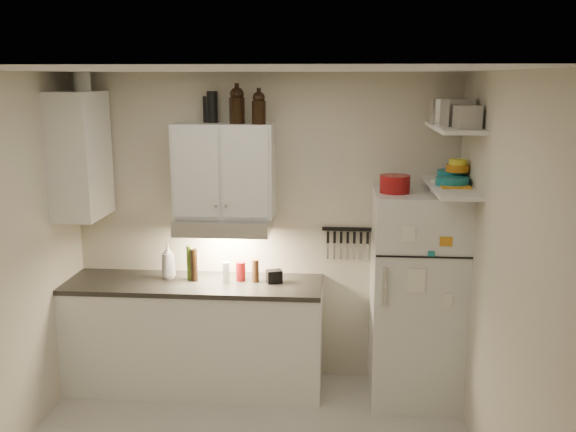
{
  "coord_description": "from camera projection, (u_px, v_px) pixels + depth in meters",
  "views": [
    {
      "loc": [
        0.62,
        -3.73,
        2.55
      ],
      "look_at": [
        0.25,
        0.9,
        1.55
      ],
      "focal_mm": 40.0,
      "sensor_mm": 36.0,
      "label": 1
    }
  ],
  "objects": [
    {
      "name": "knife_strip",
      "position": [
        347.0,
        229.0,
        5.34
      ],
      "size": [
        0.42,
        0.02,
        0.03
      ],
      "primitive_type": "cube",
      "color": "black",
      "rests_on": "back_wall"
    },
    {
      "name": "stock_pot",
      "position": [
        446.0,
        111.0,
        4.87
      ],
      "size": [
        0.31,
        0.31,
        0.18
      ],
      "primitive_type": "cylinder",
      "rotation": [
        0.0,
        0.0,
        0.26
      ],
      "color": "silver",
      "rests_on": "shelf_hi"
    },
    {
      "name": "side_jar",
      "position": [
        82.0,
        80.0,
        5.01
      ],
      "size": [
        0.16,
        0.16,
        0.18
      ],
      "primitive_type": "cylinder",
      "rotation": [
        0.0,
        0.0,
        0.26
      ],
      "color": "silver",
      "rests_on": "side_cabinet"
    },
    {
      "name": "countertop",
      "position": [
        194.0,
        284.0,
        5.25
      ],
      "size": [
        2.1,
        0.62,
        0.04
      ],
      "primitive_type": "cube",
      "color": "#282623",
      "rests_on": "base_cabinet"
    },
    {
      "name": "base_cabinet",
      "position": [
        195.0,
        337.0,
        5.34
      ],
      "size": [
        2.1,
        0.6,
        0.88
      ],
      "primitive_type": "cube",
      "color": "white",
      "rests_on": "floor"
    },
    {
      "name": "plates",
      "position": [
        452.0,
        181.0,
        4.73
      ],
      "size": [
        0.27,
        0.27,
        0.06
      ],
      "primitive_type": "cylinder",
      "rotation": [
        0.0,
        0.0,
        0.13
      ],
      "color": "#16747E",
      "rests_on": "shelf_lo"
    },
    {
      "name": "bowl_yellow",
      "position": [
        458.0,
        162.0,
        4.82
      ],
      "size": [
        0.14,
        0.14,
        0.04
      ],
      "primitive_type": "cylinder",
      "color": "gold",
      "rests_on": "bowl_orange"
    },
    {
      "name": "upper_cabinet",
      "position": [
        224.0,
        170.0,
        5.16
      ],
      "size": [
        0.8,
        0.33,
        0.75
      ],
      "primitive_type": "cube",
      "color": "white",
      "rests_on": "back_wall"
    },
    {
      "name": "right_wall",
      "position": [
        503.0,
        292.0,
        3.83
      ],
      "size": [
        0.02,
        3.0,
        2.6
      ],
      "primitive_type": "cube",
      "color": "beige",
      "rests_on": "ground"
    },
    {
      "name": "bowl_teal",
      "position": [
        451.0,
        176.0,
        4.92
      ],
      "size": [
        0.22,
        0.22,
        0.09
      ],
      "primitive_type": "cylinder",
      "color": "#16747E",
      "rests_on": "shelf_lo"
    },
    {
      "name": "growler_a",
      "position": [
        237.0,
        105.0,
        5.02
      ],
      "size": [
        0.15,
        0.15,
        0.29
      ],
      "primitive_type": null,
      "rotation": [
        0.0,
        0.0,
        -0.25
      ],
      "color": "black",
      "rests_on": "upper_cabinet"
    },
    {
      "name": "range_hood",
      "position": [
        224.0,
        225.0,
        5.19
      ],
      "size": [
        0.76,
        0.46,
        0.12
      ],
      "primitive_type": "cube",
      "color": "silver",
      "rests_on": "back_wall"
    },
    {
      "name": "red_jar",
      "position": [
        241.0,
        271.0,
        5.26
      ],
      "size": [
        0.1,
        0.1,
        0.16
      ],
      "primitive_type": "cylinder",
      "rotation": [
        0.0,
        0.0,
        -0.33
      ],
      "color": "maroon",
      "rests_on": "countertop"
    },
    {
      "name": "fridge",
      "position": [
        416.0,
        297.0,
        5.08
      ],
      "size": [
        0.7,
        0.68,
        1.7
      ],
      "primitive_type": "cube",
      "color": "silver",
      "rests_on": "floor"
    },
    {
      "name": "book_stack",
      "position": [
        454.0,
        190.0,
        4.71
      ],
      "size": [
        0.22,
        0.27,
        0.09
      ],
      "primitive_type": "cube",
      "rotation": [
        0.0,
        0.0,
        0.02
      ],
      "color": "orange",
      "rests_on": "fridge"
    },
    {
      "name": "shelf_lo",
      "position": [
        451.0,
        187.0,
        4.74
      ],
      "size": [
        0.3,
        0.95,
        0.03
      ],
      "primitive_type": "cube",
      "color": "white",
      "rests_on": "right_wall"
    },
    {
      "name": "dutch_oven",
      "position": [
        395.0,
        184.0,
        4.85
      ],
      "size": [
        0.26,
        0.26,
        0.13
      ],
      "primitive_type": "cylinder",
      "rotation": [
        0.0,
        0.0,
        0.14
      ],
      "color": "maroon",
      "rests_on": "fridge"
    },
    {
      "name": "tin_a",
      "position": [
        457.0,
        113.0,
        4.57
      ],
      "size": [
        0.22,
        0.21,
        0.19
      ],
      "primitive_type": "cube",
      "rotation": [
        0.0,
        0.0,
        0.22
      ],
      "color": "#AAAAAD",
      "rests_on": "shelf_hi"
    },
    {
      "name": "spice_jar",
      "position": [
        434.0,
        186.0,
        4.89
      ],
      "size": [
        0.07,
        0.07,
        0.09
      ],
      "primitive_type": "cylinder",
      "rotation": [
        0.0,
        0.0,
        -0.33
      ],
      "color": "silver",
      "rests_on": "fridge"
    },
    {
      "name": "pepper_mill",
      "position": [
        255.0,
        271.0,
        5.23
      ],
      "size": [
        0.07,
        0.07,
        0.19
      ],
      "primitive_type": "cylinder",
      "rotation": [
        0.0,
        0.0,
        -0.23
      ],
      "color": "#56321A",
      "rests_on": "countertop"
    },
    {
      "name": "back_wall",
      "position": [
        264.0,
        229.0,
        5.42
      ],
      "size": [
        3.2,
        0.02,
        2.6
      ],
      "primitive_type": "cube",
      "color": "beige",
      "rests_on": "ground"
    },
    {
      "name": "vinegar_bottle",
      "position": [
        194.0,
        265.0,
        5.24
      ],
      "size": [
        0.08,
        0.08,
        0.27
      ],
      "primitive_type": "cylinder",
      "rotation": [
        0.0,
        0.0,
        0.43
      ],
      "color": "black",
      "rests_on": "countertop"
    },
    {
      "name": "bowl_orange",
      "position": [
        458.0,
        168.0,
        4.83
      ],
      "size": [
        0.17,
        0.17,
        0.05
      ],
      "primitive_type": "cylinder",
      "color": "#BF6D11",
      "rests_on": "bowl_teal"
    },
    {
      "name": "caddy",
      "position": [
        274.0,
        276.0,
        5.21
      ],
      "size": [
        0.14,
        0.12,
        0.1
      ],
      "primitive_type": "cube",
      "rotation": [
        0.0,
        0.0,
        0.35
      ],
      "color": "black",
      "rests_on": "countertop"
    },
    {
      "name": "clear_bottle",
      "position": [
        226.0,
        272.0,
        5.2
      ],
      "size": [
        0.07,
        0.07,
        0.17
      ],
      "primitive_type": "cylinder",
      "rotation": [
        0.0,
        0.0,
        -0.16
      ],
      "color": "silver",
      "rests_on": "countertop"
    },
    {
      "name": "ceiling",
      "position": [
        232.0,
        68.0,
        3.67
      ],
      "size": [
        3.2,
        3.0,
        0.02
      ],
      "primitive_type": "cube",
      "color": "silver",
      "rests_on": "ground"
    },
    {
      "name": "tin_b",
      "position": [
        468.0,
        117.0,
        4.36
      ],
      "size": [
        0.18,
        0.18,
        0.16
      ],
      "primitive_type": "cube",
      "rotation": [
        0.0,
        0.0,
        0.17
      ],
      "color": "#AAAAAD",
      "rests_on": "shelf_hi"
    },
    {
      "name": "growler_b",
      "position": [
        259.0,
        107.0,
        4.96
      ],
      "size": [
        0.14,
        0.14,
        0.26
      ],
      "primitive_type": null,
      "rotation": [
        0.0,
        0.0,
        0.33
      ],
      "color": "black",
      "rests_on": "upper_cabinet"
    },
    {
      "name": "thermos_b",
      "position": [
        207.0,
        109.0,
        5.15
      ],
      "size": [
        0.08,
        0.08,
        0.21
      ],
      "primitive_type": "cylinder",
      "rotation": [
        0.0,
        0.0,
        -0.06
      ],
      "color": "black",
      "rests_on": "upper_cabinet"
    },
    {
      "name": "soap_bottle",
      "position": [
        168.0,
        259.0,
        5.31
      ],
      "size": [
        0.15,
        0.15,
        0.33
      ],
      "primitive_type": "imported",
      "rotation": [
        0.0,
        0.0,
        0.23
      ],
      "color": "white",
      "rests_on": "countertop"
    },
    {
      "name": "shelf_hi",
      "position": [
        454.0,
        128.0,
        4.65
      ],
      "size": [
        0.3,
        0.95,
        0.03
      ],
      "primitive_type": "cube",
      "color": "white",
      "rests_on": "right_wall"
    },
    {
      "name": "thermos_a",
      "position": [
        212.0,
        107.0,
        5.14
      ],
      "size": [
        0.09,
        0.09,
        0.25
      ],
      "primitive_type": "cylinder",
      "rotation": [
        0.0,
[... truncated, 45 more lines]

